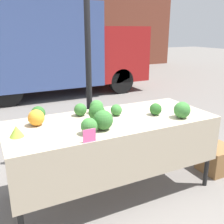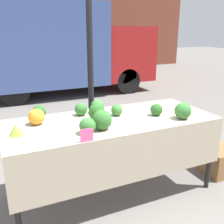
# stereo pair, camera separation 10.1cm
# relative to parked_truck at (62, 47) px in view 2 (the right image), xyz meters

# --- Properties ---
(ground_plane) EXTENTS (40.00, 40.00, 0.00)m
(ground_plane) POSITION_rel_parked_truck_xyz_m (-0.75, -4.99, -1.28)
(ground_plane) COLOR slate
(tent_pole) EXTENTS (0.07, 0.07, 2.61)m
(tent_pole) POSITION_rel_parked_truck_xyz_m (-0.76, -4.37, 0.02)
(tent_pole) COLOR black
(tent_pole) RESTS_ON ground_plane
(parked_truck) EXTENTS (4.65, 1.96, 2.43)m
(parked_truck) POSITION_rel_parked_truck_xyz_m (0.00, 0.00, 0.00)
(parked_truck) COLOR #384C84
(parked_truck) RESTS_ON ground_plane
(market_table) EXTENTS (2.18, 0.89, 0.86)m
(market_table) POSITION_rel_parked_truck_xyz_m (-0.75, -5.06, -0.52)
(market_table) COLOR tan
(market_table) RESTS_ON ground_plane
(orange_cauliflower) EXTENTS (0.16, 0.16, 0.16)m
(orange_cauliflower) POSITION_rel_parked_truck_xyz_m (-1.49, -4.82, -0.34)
(orange_cauliflower) COLOR orange
(orange_cauliflower) RESTS_ON market_table
(romanesco_head) EXTENTS (0.13, 0.13, 0.10)m
(romanesco_head) POSITION_rel_parked_truck_xyz_m (-1.70, -5.03, -0.37)
(romanesco_head) COLOR #93B238
(romanesco_head) RESTS_ON market_table
(broccoli_head_0) EXTENTS (0.14, 0.14, 0.14)m
(broccoli_head_0) POSITION_rel_parked_truck_xyz_m (-1.00, -4.73, -0.35)
(broccoli_head_0) COLOR #336B2D
(broccoli_head_0) RESTS_ON market_table
(broccoli_head_1) EXTENTS (0.17, 0.17, 0.17)m
(broccoli_head_1) POSITION_rel_parked_truck_xyz_m (-0.90, -4.94, -0.34)
(broccoli_head_1) COLOR #285B23
(broccoli_head_1) RESTS_ON market_table
(broccoli_head_2) EXTENTS (0.15, 0.15, 0.15)m
(broccoli_head_2) POSITION_rel_parked_truck_xyz_m (-1.11, -5.26, -0.35)
(broccoli_head_2) COLOR #387533
(broccoli_head_2) RESTS_ON market_table
(broccoli_head_3) EXTENTS (0.12, 0.12, 0.12)m
(broccoli_head_3) POSITION_rel_parked_truck_xyz_m (-0.65, -4.89, -0.36)
(broccoli_head_3) COLOR #387533
(broccoli_head_3) RESTS_ON market_table
(broccoli_head_4) EXTENTS (0.15, 0.15, 0.15)m
(broccoli_head_4) POSITION_rel_parked_truck_xyz_m (-0.81, -4.72, -0.35)
(broccoli_head_4) COLOR #387533
(broccoli_head_4) RESTS_ON market_table
(broccoli_head_5) EXTENTS (0.13, 0.13, 0.13)m
(broccoli_head_5) POSITION_rel_parked_truck_xyz_m (-0.26, -5.07, -0.36)
(broccoli_head_5) COLOR #285B23
(broccoli_head_5) RESTS_ON market_table
(broccoli_head_6) EXTENTS (0.14, 0.14, 0.14)m
(broccoli_head_6) POSITION_rel_parked_truck_xyz_m (-1.44, -4.66, -0.35)
(broccoli_head_6) COLOR #285B23
(broccoli_head_6) RESTS_ON market_table
(broccoli_head_7) EXTENTS (0.19, 0.19, 0.19)m
(broccoli_head_7) POSITION_rel_parked_truck_xyz_m (-0.95, -5.21, -0.33)
(broccoli_head_7) COLOR #336B2D
(broccoli_head_7) RESTS_ON market_table
(broccoli_head_8) EXTENTS (0.17, 0.17, 0.17)m
(broccoli_head_8) POSITION_rel_parked_truck_xyz_m (-0.07, -5.27, -0.34)
(broccoli_head_8) COLOR #387533
(broccoli_head_8) RESTS_ON market_table
(price_sign) EXTENTS (0.11, 0.01, 0.11)m
(price_sign) POSITION_rel_parked_truck_xyz_m (-1.17, -5.42, -0.37)
(price_sign) COLOR #F45B9E
(price_sign) RESTS_ON market_table
(produce_crate) EXTENTS (0.41, 0.35, 0.33)m
(produce_crate) POSITION_rel_parked_truck_xyz_m (0.66, -5.19, -1.12)
(produce_crate) COLOR olive
(produce_crate) RESTS_ON ground_plane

